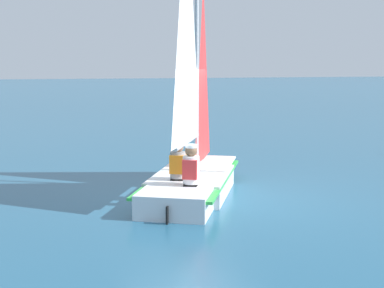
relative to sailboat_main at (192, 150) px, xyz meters
The scene contains 4 objects.
ground_plane 0.90m from the sailboat_main, 125.13° to the right, with size 260.00×260.00×0.00m, color #235675.
sailboat_main is the anchor object (origin of this frame).
sailor_helm 0.69m from the sailboat_main, 40.79° to the left, with size 0.42×0.43×1.16m.
sailor_crew 1.11m from the sailboat_main, 64.88° to the left, with size 0.42×0.43×1.16m.
Camera 1 is at (4.35, 9.61, 2.50)m, focal length 50.00 mm.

